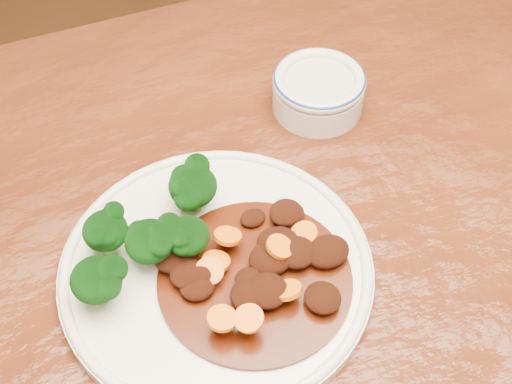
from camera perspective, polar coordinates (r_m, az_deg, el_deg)
dining_table at (r=0.80m, az=6.60°, el=-7.34°), size 1.60×1.08×0.75m
dinner_plate at (r=0.70m, az=-3.19°, el=-6.16°), size 0.31×0.31×0.02m
broccoli_florets at (r=0.68m, az=-8.64°, el=-3.28°), size 0.17×0.11×0.05m
mince_stew at (r=0.68m, az=0.25°, el=-5.92°), size 0.19×0.19×0.03m
dip_bowl at (r=0.84m, az=5.02°, el=8.15°), size 0.11×0.11×0.05m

